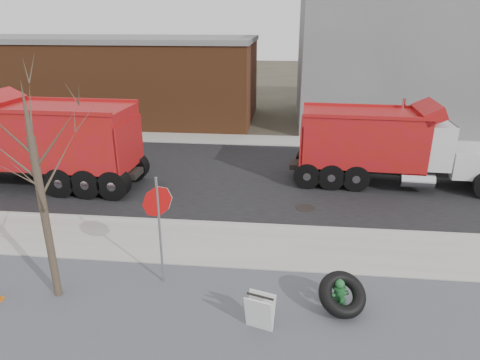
# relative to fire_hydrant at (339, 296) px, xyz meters

# --- Properties ---
(ground) EXTENTS (120.00, 120.00, 0.00)m
(ground) POSITION_rel_fire_hydrant_xyz_m (-3.54, 2.42, -0.37)
(ground) COLOR #383328
(ground) RESTS_ON ground
(gravel_verge) EXTENTS (60.00, 5.00, 0.03)m
(gravel_verge) POSITION_rel_fire_hydrant_xyz_m (-3.54, -1.08, -0.35)
(gravel_verge) COLOR slate
(gravel_verge) RESTS_ON ground
(sidewalk) EXTENTS (60.00, 2.50, 0.06)m
(sidewalk) POSITION_rel_fire_hydrant_xyz_m (-3.54, 2.67, -0.34)
(sidewalk) COLOR #9E9B93
(sidewalk) RESTS_ON ground
(curb) EXTENTS (60.00, 0.15, 0.11)m
(curb) POSITION_rel_fire_hydrant_xyz_m (-3.54, 3.97, -0.31)
(curb) COLOR #9E9B93
(curb) RESTS_ON ground
(road) EXTENTS (60.00, 9.40, 0.02)m
(road) POSITION_rel_fire_hydrant_xyz_m (-3.54, 8.72, -0.36)
(road) COLOR black
(road) RESTS_ON ground
(far_sidewalk) EXTENTS (60.00, 2.00, 0.06)m
(far_sidewalk) POSITION_rel_fire_hydrant_xyz_m (-3.54, 14.42, -0.34)
(far_sidewalk) COLOR #9E9B93
(far_sidewalk) RESTS_ON ground
(building_grey) EXTENTS (12.00, 10.00, 8.00)m
(building_grey) POSITION_rel_fire_hydrant_xyz_m (5.46, 20.42, 3.63)
(building_grey) COLOR gray
(building_grey) RESTS_ON ground
(building_brick) EXTENTS (20.20, 8.20, 5.30)m
(building_brick) POSITION_rel_fire_hydrant_xyz_m (-13.54, 19.42, 2.29)
(building_brick) COLOR brown
(building_brick) RESTS_ON ground
(bare_tree) EXTENTS (3.20, 3.20, 5.20)m
(bare_tree) POSITION_rel_fire_hydrant_xyz_m (-6.74, -0.18, 2.93)
(bare_tree) COLOR #382D23
(bare_tree) RESTS_ON ground
(fire_hydrant) EXTENTS (0.45, 0.45, 0.80)m
(fire_hydrant) POSITION_rel_fire_hydrant_xyz_m (0.00, 0.00, 0.00)
(fire_hydrant) COLOR #256130
(fire_hydrant) RESTS_ON ground
(truck_tire) EXTENTS (1.39, 1.35, 0.92)m
(truck_tire) POSITION_rel_fire_hydrant_xyz_m (0.06, -0.11, 0.12)
(truck_tire) COLOR black
(truck_tire) RESTS_ON ground
(stop_sign) EXTENTS (0.59, 0.56, 2.87)m
(stop_sign) POSITION_rel_fire_hydrant_xyz_m (-4.34, 0.65, 1.58)
(stop_sign) COLOR gray
(stop_sign) RESTS_ON ground
(sandwich_board) EXTENTS (0.69, 0.54, 0.84)m
(sandwich_board) POSITION_rel_fire_hydrant_xyz_m (-1.77, -0.88, 0.08)
(sandwich_board) COLOR white
(sandwich_board) RESTS_ON ground
(dump_truck_red_a) EXTENTS (8.33, 2.68, 3.35)m
(dump_truck_red_a) POSITION_rel_fire_hydrant_xyz_m (2.72, 8.40, 1.34)
(dump_truck_red_a) COLOR black
(dump_truck_red_a) RESTS_ON ground
(dump_truck_red_b) EXTENTS (8.79, 2.80, 3.68)m
(dump_truck_red_b) POSITION_rel_fire_hydrant_xyz_m (-10.97, 6.85, 1.51)
(dump_truck_red_b) COLOR black
(dump_truck_red_b) RESTS_ON ground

